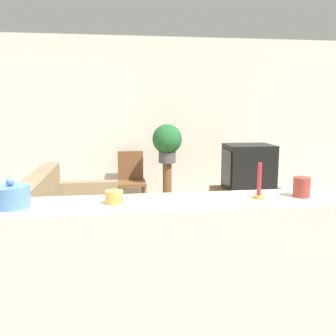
{
  "coord_description": "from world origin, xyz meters",
  "views": [
    {
      "loc": [
        0.06,
        -2.66,
        1.63
      ],
      "look_at": [
        0.71,
        1.96,
        0.85
      ],
      "focal_mm": 40.0,
      "sensor_mm": 36.0,
      "label": 1
    }
  ],
  "objects_px": {
    "wooden_chair": "(131,178)",
    "potted_plant": "(167,141)",
    "television": "(248,167)",
    "couch": "(71,227)",
    "decorative_bowl": "(11,196)"
  },
  "relations": [
    {
      "from": "wooden_chair",
      "to": "potted_plant",
      "type": "bearing_deg",
      "value": -24.68
    },
    {
      "from": "television",
      "to": "potted_plant",
      "type": "relative_size",
      "value": 1.08
    },
    {
      "from": "television",
      "to": "wooden_chair",
      "type": "xyz_separation_m",
      "value": [
        -1.53,
        0.98,
        -0.3
      ]
    },
    {
      "from": "couch",
      "to": "decorative_bowl",
      "type": "height_order",
      "value": "decorative_bowl"
    },
    {
      "from": "couch",
      "to": "decorative_bowl",
      "type": "distance_m",
      "value": 2.18
    },
    {
      "from": "couch",
      "to": "decorative_bowl",
      "type": "xyz_separation_m",
      "value": [
        -0.06,
        -2.01,
        0.84
      ]
    },
    {
      "from": "television",
      "to": "wooden_chair",
      "type": "bearing_deg",
      "value": 147.44
    },
    {
      "from": "wooden_chair",
      "to": "decorative_bowl",
      "type": "bearing_deg",
      "value": -102.33
    },
    {
      "from": "wooden_chair",
      "to": "decorative_bowl",
      "type": "height_order",
      "value": "decorative_bowl"
    },
    {
      "from": "couch",
      "to": "television",
      "type": "bearing_deg",
      "value": 16.27
    },
    {
      "from": "couch",
      "to": "potted_plant",
      "type": "distance_m",
      "value": 2.05
    },
    {
      "from": "wooden_chair",
      "to": "potted_plant",
      "type": "distance_m",
      "value": 0.83
    },
    {
      "from": "couch",
      "to": "decorative_bowl",
      "type": "bearing_deg",
      "value": -91.65
    },
    {
      "from": "decorative_bowl",
      "to": "television",
      "type": "bearing_deg",
      "value": 48.93
    },
    {
      "from": "couch",
      "to": "potted_plant",
      "type": "relative_size",
      "value": 3.33
    }
  ]
}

